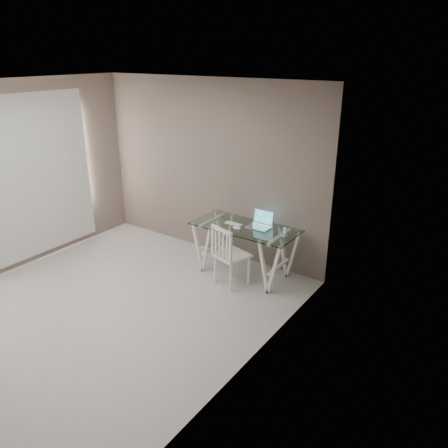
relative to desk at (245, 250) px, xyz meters
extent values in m
plane|color=#ADABA6|center=(-0.94, -1.81, -0.38)|extent=(4.50, 4.50, 0.00)
cube|color=white|center=(-0.94, -1.81, 2.32)|extent=(4.00, 4.50, 0.02)
cube|color=#706158|center=(-0.94, 0.44, 0.97)|extent=(4.00, 0.02, 2.70)
cube|color=#706158|center=(1.06, -1.81, 0.97)|extent=(0.02, 4.50, 2.70)
cube|color=white|center=(-2.88, -1.21, 0.92)|extent=(0.01, 1.80, 2.40)
cube|color=silver|center=(0.00, 0.00, 0.36)|extent=(1.50, 0.70, 0.01)
cube|color=white|center=(-0.55, 0.00, -0.02)|extent=(0.24, 0.62, 0.72)
cube|color=white|center=(0.55, 0.00, -0.02)|extent=(0.24, 0.62, 0.72)
cube|color=white|center=(0.00, -0.33, 0.05)|extent=(0.49, 0.49, 0.04)
cylinder|color=white|center=(-0.20, -0.45, -0.18)|extent=(0.03, 0.03, 0.41)
cylinder|color=white|center=(0.12, -0.53, -0.18)|extent=(0.03, 0.03, 0.41)
cylinder|color=white|center=(-0.11, -0.13, -0.18)|extent=(0.03, 0.03, 0.41)
cylinder|color=white|center=(0.20, -0.21, -0.18)|extent=(0.03, 0.03, 0.41)
cube|color=white|center=(-0.04, -0.51, 0.28)|extent=(0.40, 0.13, 0.45)
cube|color=silver|center=(0.18, 0.08, 0.37)|extent=(0.32, 0.22, 0.01)
cube|color=#19D899|center=(0.18, 0.21, 0.48)|extent=(0.32, 0.04, 0.21)
cube|color=silver|center=(-0.19, -0.02, 0.37)|extent=(0.27, 0.12, 0.01)
ellipsoid|color=white|center=(-0.04, -0.15, 0.38)|extent=(0.12, 0.07, 0.04)
cube|color=white|center=(0.60, 0.03, 0.37)|extent=(0.07, 0.07, 0.02)
cube|color=black|center=(0.60, 0.04, 0.43)|extent=(0.06, 0.03, 0.11)
camera|label=1|loc=(2.98, -4.82, 2.65)|focal=35.00mm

